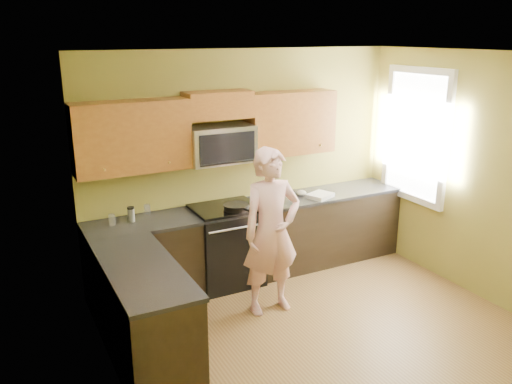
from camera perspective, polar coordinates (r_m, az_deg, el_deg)
floor at (r=5.34m, az=8.69°, el=-15.84°), size 4.00×4.00×0.00m
ceiling at (r=4.50m, az=10.25°, el=14.49°), size 4.00×4.00×0.00m
wall_back at (r=6.39m, az=-1.30°, el=3.15°), size 4.00×0.00×4.00m
wall_left at (r=3.96m, az=-14.73°, el=-6.28°), size 0.00×4.00×4.00m
wall_right at (r=6.12m, az=24.63°, el=0.96°), size 0.00×4.00×4.00m
cabinet_back_run at (r=6.42m, az=-0.06°, el=-5.34°), size 4.00×0.60×0.88m
cabinet_left_run at (r=4.94m, az=-12.10°, el=-12.96°), size 0.60×1.60×0.88m
countertop_back at (r=6.25m, az=-0.02°, el=-1.46°), size 4.00×0.62×0.04m
countertop_left at (r=4.73m, az=-12.32°, el=-8.10°), size 0.62×1.60×0.04m
stove at (r=6.23m, az=-3.24°, el=-5.75°), size 0.76×0.65×0.95m
microwave at (r=6.03m, az=-3.88°, el=3.25°), size 0.76×0.40×0.42m
upper_cab_left at (r=5.75m, az=-13.09°, el=2.17°), size 1.22×0.33×0.75m
upper_cab_right at (r=6.48m, az=3.64°, el=4.21°), size 1.12×0.33×0.75m
upper_cab_over_mw at (r=5.94m, az=-4.15°, el=9.42°), size 0.76×0.33×0.30m
window at (r=6.82m, az=16.98°, el=5.86°), size 0.06×1.06×1.66m
woman at (r=5.47m, az=1.68°, el=-4.34°), size 0.66×0.44×1.78m
frying_pan at (r=5.95m, az=-2.15°, el=-1.92°), size 0.42×0.57×0.07m
butter_tub at (r=6.23m, az=1.94°, el=-1.36°), size 0.16×0.16×0.09m
toast_slice at (r=6.12m, az=1.45°, el=-1.60°), size 0.14×0.14×0.01m
napkin_a at (r=6.03m, az=-0.25°, el=-1.67°), size 0.12×0.13×0.06m
napkin_b at (r=6.58m, az=4.95°, el=-0.09°), size 0.14×0.15×0.07m
dish_towel at (r=6.53m, az=6.97°, el=-0.38°), size 0.37×0.34×0.05m
travel_mug at (r=5.82m, az=-13.34°, el=-3.14°), size 0.09×0.09×0.16m
glass_a at (r=5.75m, az=-15.35°, el=-2.91°), size 0.09×0.09×0.12m
glass_c at (r=5.98m, az=-11.72°, el=-1.89°), size 0.09×0.09×0.12m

